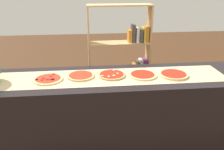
# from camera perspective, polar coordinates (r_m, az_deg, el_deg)

# --- Properties ---
(ground_plane) EXTENTS (12.00, 12.00, 0.00)m
(ground_plane) POSITION_cam_1_polar(r_m,az_deg,el_deg) (2.72, 0.00, -17.85)
(ground_plane) COLOR #4C2D19
(counter) EXTENTS (2.66, 0.66, 0.88)m
(counter) POSITION_cam_1_polar(r_m,az_deg,el_deg) (2.46, 0.00, -9.99)
(counter) COLOR black
(counter) RESTS_ON ground_plane
(parchment_paper) EXTENTS (2.22, 0.43, 0.00)m
(parchment_paper) POSITION_cam_1_polar(r_m,az_deg,el_deg) (2.25, 0.00, -0.45)
(parchment_paper) COLOR tan
(parchment_paper) RESTS_ON counter
(pizza_pepperoni_0) EXTENTS (0.28, 0.28, 0.02)m
(pizza_pepperoni_0) POSITION_cam_1_polar(r_m,az_deg,el_deg) (2.26, -15.46, -0.95)
(pizza_pepperoni_0) COLOR #E5C17F
(pizza_pepperoni_0) RESTS_ON parchment_paper
(pizza_plain_1) EXTENTS (0.27, 0.27, 0.02)m
(pizza_plain_1) POSITION_cam_1_polar(r_m,az_deg,el_deg) (2.27, -7.72, -0.16)
(pizza_plain_1) COLOR #DBB26B
(pizza_plain_1) RESTS_ON parchment_paper
(pizza_mushroom_2) EXTENTS (0.27, 0.27, 0.03)m
(pizza_mushroom_2) POSITION_cam_1_polar(r_m,az_deg,el_deg) (2.27, -0.07, 0.06)
(pizza_mushroom_2) COLOR tan
(pizza_mushroom_2) RESTS_ON parchment_paper
(pizza_plain_3) EXTENTS (0.28, 0.28, 0.02)m
(pizza_plain_3) POSITION_cam_1_polar(r_m,az_deg,el_deg) (2.29, 7.55, 0.08)
(pizza_plain_3) COLOR #E5C17F
(pizza_plain_3) RESTS_ON parchment_paper
(pizza_plain_4) EXTENTS (0.28, 0.28, 0.02)m
(pizza_plain_4) POSITION_cam_1_polar(r_m,az_deg,el_deg) (2.35, 14.94, 0.13)
(pizza_plain_4) COLOR #E5C17F
(pizza_plain_4) RESTS_ON parchment_paper
(bookshelf) EXTENTS (0.83, 0.25, 1.47)m
(bookshelf) POSITION_cam_1_polar(r_m,az_deg,el_deg) (3.20, 3.61, 3.32)
(bookshelf) COLOR tan
(bookshelf) RESTS_ON ground_plane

